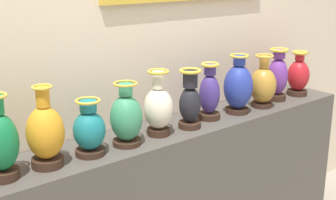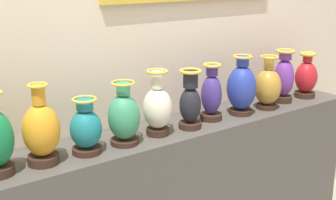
% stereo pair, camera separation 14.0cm
% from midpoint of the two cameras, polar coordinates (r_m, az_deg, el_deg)
% --- Properties ---
extents(back_wall, '(5.10, 0.14, 2.68)m').
position_cam_midpoint_polar(back_wall, '(2.75, -1.56, 5.16)').
color(back_wall, beige).
rests_on(back_wall, ground_plane).
extents(vase_amber, '(0.17, 0.17, 0.39)m').
position_cam_midpoint_polar(vase_amber, '(2.21, -13.61, -3.80)').
color(vase_amber, '#382319').
rests_on(vase_amber, display_shelf).
extents(vase_teal, '(0.16, 0.16, 0.29)m').
position_cam_midpoint_polar(vase_teal, '(2.30, -8.38, -3.55)').
color(vase_teal, '#382319').
rests_on(vase_teal, display_shelf).
extents(vase_jade, '(0.17, 0.17, 0.34)m').
position_cam_midpoint_polar(vase_jade, '(2.39, -3.78, -2.12)').
color(vase_jade, '#382319').
rests_on(vase_jade, display_shelf).
extents(vase_ivory, '(0.16, 0.16, 0.37)m').
position_cam_midpoint_polar(vase_ivory, '(2.52, 0.29, -0.94)').
color(vase_ivory, '#382319').
rests_on(vase_ivory, display_shelf).
extents(vase_onyx, '(0.13, 0.13, 0.35)m').
position_cam_midpoint_polar(vase_onyx, '(2.63, 4.29, -0.23)').
color(vase_onyx, '#382319').
rests_on(vase_onyx, display_shelf).
extents(vase_indigo, '(0.14, 0.14, 0.35)m').
position_cam_midpoint_polar(vase_indigo, '(2.79, 6.81, 0.63)').
color(vase_indigo, '#382319').
rests_on(vase_indigo, display_shelf).
extents(vase_cobalt, '(0.18, 0.18, 0.38)m').
position_cam_midpoint_polar(vase_cobalt, '(2.92, 10.42, 1.48)').
color(vase_cobalt, '#382319').
rests_on(vase_cobalt, display_shelf).
extents(vase_ochre, '(0.18, 0.18, 0.35)m').
position_cam_midpoint_polar(vase_ochre, '(3.08, 13.47, 1.64)').
color(vase_ochre, '#382319').
rests_on(vase_ochre, display_shelf).
extents(vase_violet, '(0.14, 0.14, 0.36)m').
position_cam_midpoint_polar(vase_violet, '(3.25, 15.31, 2.69)').
color(vase_violet, '#382319').
rests_on(vase_violet, display_shelf).
extents(vase_crimson, '(0.16, 0.16, 0.32)m').
position_cam_midpoint_polar(vase_crimson, '(3.43, 17.80, 2.67)').
color(vase_crimson, '#382319').
rests_on(vase_crimson, display_shelf).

